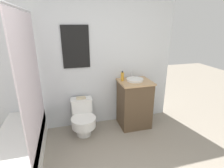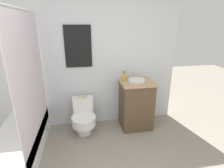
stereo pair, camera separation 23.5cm
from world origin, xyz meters
name	(u,v)px [view 2 (the right image)]	position (x,y,z in m)	size (l,w,h in m)	color
wall_back	(81,58)	(0.00, 2.05, 1.25)	(3.41, 0.07, 2.50)	silver
shower_area	(21,138)	(-0.90, 1.30, 0.28)	(0.56, 1.46, 1.98)	white
toilet	(84,117)	(-0.02, 1.74, 0.29)	(0.41, 0.55, 0.59)	white
vanity	(136,104)	(0.92, 1.76, 0.43)	(0.56, 0.50, 0.86)	brown
sink	(137,80)	(0.92, 1.78, 0.88)	(0.30, 0.33, 0.13)	white
soap_bottle	(124,77)	(0.71, 1.85, 0.94)	(0.06, 0.06, 0.17)	gold
book_on_tank	(83,97)	(-0.02, 1.88, 0.60)	(0.16, 0.10, 0.02)	beige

